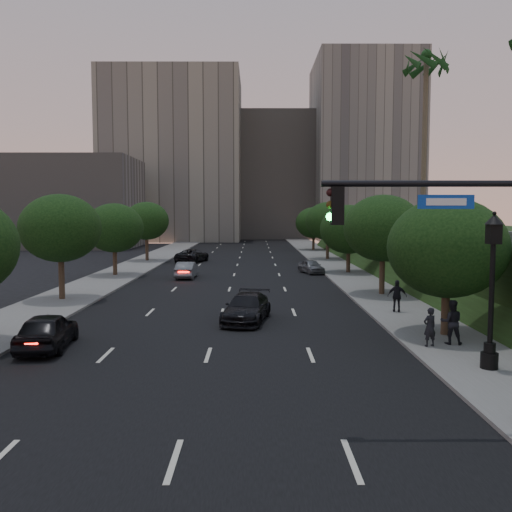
{
  "coord_description": "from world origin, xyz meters",
  "views": [
    {
      "loc": [
        1.82,
        -15.74,
        5.61
      ],
      "look_at": [
        1.88,
        8.73,
        3.6
      ],
      "focal_mm": 38.0,
      "sensor_mm": 36.0,
      "label": 1
    }
  ],
  "objects_px": {
    "sedan_near_left": "(47,331)",
    "pedestrian_b": "(451,322)",
    "pedestrian_a": "(430,327)",
    "sedan_far_left": "(192,256)",
    "pedestrian_c": "(397,296)",
    "sedan_near_right": "(247,308)",
    "sedan_far_right": "(311,267)",
    "street_lamp": "(491,298)",
    "sedan_mid_left": "(187,270)",
    "traffic_signal_mast": "(491,289)"
  },
  "relations": [
    {
      "from": "traffic_signal_mast",
      "to": "sedan_mid_left",
      "type": "xyz_separation_m",
      "value": [
        -11.7,
        32.04,
        -2.97
      ]
    },
    {
      "from": "sedan_near_left",
      "to": "sedan_mid_left",
      "type": "xyz_separation_m",
      "value": [
        2.74,
        23.75,
        -0.06
      ]
    },
    {
      "from": "pedestrian_b",
      "to": "sedan_far_right",
      "type": "bearing_deg",
      "value": -72.27
    },
    {
      "from": "sedan_near_right",
      "to": "sedan_far_right",
      "type": "distance_m",
      "value": 22.33
    },
    {
      "from": "sedan_far_left",
      "to": "pedestrian_c",
      "type": "height_order",
      "value": "pedestrian_c"
    },
    {
      "from": "sedan_near_right",
      "to": "sedan_far_left",
      "type": "bearing_deg",
      "value": 111.41
    },
    {
      "from": "street_lamp",
      "to": "sedan_mid_left",
      "type": "xyz_separation_m",
      "value": [
        -13.94,
        27.03,
        -1.94
      ]
    },
    {
      "from": "pedestrian_b",
      "to": "sedan_near_right",
      "type": "bearing_deg",
      "value": -20.34
    },
    {
      "from": "pedestrian_b",
      "to": "sedan_far_left",
      "type": "bearing_deg",
      "value": -56.98
    },
    {
      "from": "pedestrian_a",
      "to": "pedestrian_c",
      "type": "height_order",
      "value": "pedestrian_c"
    },
    {
      "from": "sedan_far_right",
      "to": "pedestrian_b",
      "type": "relative_size",
      "value": 2.03
    },
    {
      "from": "pedestrian_a",
      "to": "pedestrian_b",
      "type": "height_order",
      "value": "pedestrian_b"
    },
    {
      "from": "sedan_far_left",
      "to": "sedan_near_right",
      "type": "bearing_deg",
      "value": 116.23
    },
    {
      "from": "sedan_mid_left",
      "to": "pedestrian_a",
      "type": "height_order",
      "value": "pedestrian_a"
    },
    {
      "from": "sedan_near_left",
      "to": "sedan_far_right",
      "type": "relative_size",
      "value": 1.19
    },
    {
      "from": "street_lamp",
      "to": "sedan_near_left",
      "type": "height_order",
      "value": "street_lamp"
    },
    {
      "from": "sedan_mid_left",
      "to": "pedestrian_c",
      "type": "bearing_deg",
      "value": 130.96
    },
    {
      "from": "pedestrian_c",
      "to": "sedan_near_left",
      "type": "bearing_deg",
      "value": 37.69
    },
    {
      "from": "pedestrian_b",
      "to": "pedestrian_c",
      "type": "bearing_deg",
      "value": -75.81
    },
    {
      "from": "pedestrian_a",
      "to": "sedan_near_right",
      "type": "bearing_deg",
      "value": -57.47
    },
    {
      "from": "street_lamp",
      "to": "pedestrian_b",
      "type": "height_order",
      "value": "street_lamp"
    },
    {
      "from": "sedan_far_right",
      "to": "pedestrian_b",
      "type": "bearing_deg",
      "value": -99.24
    },
    {
      "from": "sedan_mid_left",
      "to": "pedestrian_b",
      "type": "bearing_deg",
      "value": 121.88
    },
    {
      "from": "sedan_near_right",
      "to": "sedan_far_right",
      "type": "bearing_deg",
      "value": 85.76
    },
    {
      "from": "traffic_signal_mast",
      "to": "sedan_far_right",
      "type": "bearing_deg",
      "value": 91.33
    },
    {
      "from": "sedan_mid_left",
      "to": "pedestrian_a",
      "type": "bearing_deg",
      "value": 119.61
    },
    {
      "from": "sedan_near_left",
      "to": "pedestrian_b",
      "type": "bearing_deg",
      "value": 174.83
    },
    {
      "from": "street_lamp",
      "to": "sedan_far_left",
      "type": "distance_m",
      "value": 44.19
    },
    {
      "from": "traffic_signal_mast",
      "to": "pedestrian_b",
      "type": "relative_size",
      "value": 3.81
    },
    {
      "from": "sedan_mid_left",
      "to": "sedan_far_right",
      "type": "distance_m",
      "value": 11.39
    },
    {
      "from": "sedan_mid_left",
      "to": "pedestrian_b",
      "type": "height_order",
      "value": "pedestrian_b"
    },
    {
      "from": "traffic_signal_mast",
      "to": "sedan_near_left",
      "type": "relative_size",
      "value": 1.57
    },
    {
      "from": "street_lamp",
      "to": "sedan_far_left",
      "type": "relative_size",
      "value": 1.06
    },
    {
      "from": "sedan_near_right",
      "to": "sedan_far_right",
      "type": "xyz_separation_m",
      "value": [
        5.55,
        21.63,
        -0.07
      ]
    },
    {
      "from": "sedan_far_left",
      "to": "pedestrian_b",
      "type": "xyz_separation_m",
      "value": [
        15.05,
        -37.99,
        0.34
      ]
    },
    {
      "from": "street_lamp",
      "to": "pedestrian_b",
      "type": "relative_size",
      "value": 3.06
    },
    {
      "from": "traffic_signal_mast",
      "to": "sedan_far_left",
      "type": "xyz_separation_m",
      "value": [
        -12.88,
        46.49,
        -2.94
      ]
    },
    {
      "from": "pedestrian_a",
      "to": "sedan_near_left",
      "type": "bearing_deg",
      "value": -21.12
    },
    {
      "from": "street_lamp",
      "to": "sedan_far_right",
      "type": "bearing_deg",
      "value": 95.73
    },
    {
      "from": "sedan_far_left",
      "to": "street_lamp",
      "type": "bearing_deg",
      "value": 124.99
    },
    {
      "from": "sedan_near_left",
      "to": "pedestrian_b",
      "type": "distance_m",
      "value": 16.6
    },
    {
      "from": "street_lamp",
      "to": "sedan_near_right",
      "type": "height_order",
      "value": "street_lamp"
    },
    {
      "from": "sedan_far_left",
      "to": "pedestrian_c",
      "type": "xyz_separation_m",
      "value": [
        14.7,
        -30.8,
        0.29
      ]
    },
    {
      "from": "street_lamp",
      "to": "pedestrian_a",
      "type": "height_order",
      "value": "street_lamp"
    },
    {
      "from": "pedestrian_c",
      "to": "pedestrian_a",
      "type": "bearing_deg",
      "value": 98.15
    },
    {
      "from": "pedestrian_b",
      "to": "pedestrian_c",
      "type": "xyz_separation_m",
      "value": [
        -0.35,
        7.19,
        -0.05
      ]
    },
    {
      "from": "sedan_near_left",
      "to": "pedestrian_c",
      "type": "height_order",
      "value": "pedestrian_c"
    },
    {
      "from": "sedan_near_right",
      "to": "sedan_near_left",
      "type": "bearing_deg",
      "value": -135.66
    },
    {
      "from": "pedestrian_b",
      "to": "pedestrian_c",
      "type": "distance_m",
      "value": 7.2
    },
    {
      "from": "street_lamp",
      "to": "sedan_mid_left",
      "type": "height_order",
      "value": "street_lamp"
    }
  ]
}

